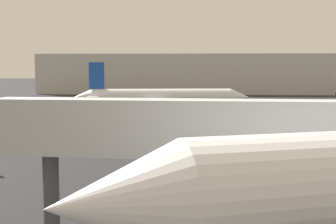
{
  "coord_description": "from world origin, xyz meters",
  "views": [
    {
      "loc": [
        -4.97,
        -6.03,
        7.64
      ],
      "look_at": [
        -7.09,
        30.49,
        4.05
      ],
      "focal_mm": 49.09,
      "sensor_mm": 36.0,
      "label": 1
    }
  ],
  "objects": [
    {
      "name": "jet_bridge",
      "position": [
        -3.93,
        12.94,
        4.95
      ],
      "size": [
        17.51,
        3.22,
        6.49
      ],
      "rotation": [
        0.0,
        0.0,
        -0.06
      ],
      "color": "#B2B7BC",
      "rests_on": "ground_plane"
    },
    {
      "name": "terminal_building",
      "position": [
        -8.27,
        130.34,
        5.66
      ],
      "size": [
        82.88,
        19.42,
        11.33
      ],
      "primitive_type": "cube",
      "color": "#B7B7B2",
      "rests_on": "ground_plane"
    },
    {
      "name": "airplane_far_left",
      "position": [
        -10.39,
        66.52,
        2.81
      ],
      "size": [
        28.24,
        18.04,
        8.37
      ],
      "rotation": [
        0.0,
        0.0,
        0.11
      ],
      "color": "silver",
      "rests_on": "ground_plane"
    }
  ]
}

